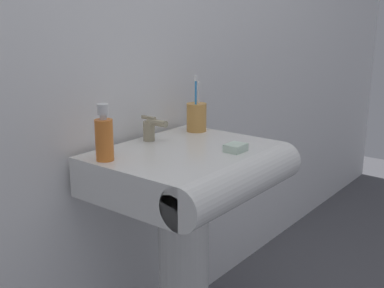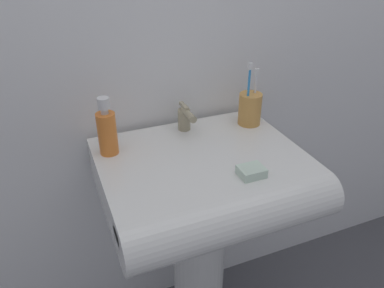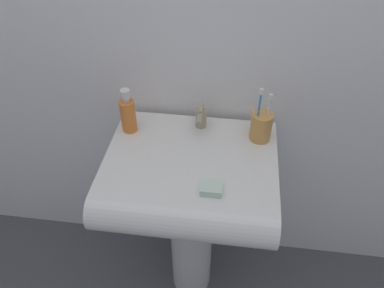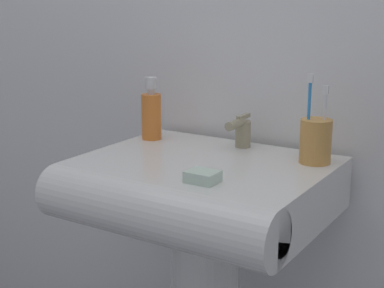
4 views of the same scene
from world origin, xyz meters
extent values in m
cube|color=white|center=(0.00, 0.25, 1.20)|extent=(5.00, 0.05, 2.40)
cylinder|color=white|center=(0.00, 0.00, 0.33)|extent=(0.17, 0.17, 0.67)
cube|color=white|center=(0.00, 0.00, 0.73)|extent=(0.56, 0.42, 0.12)
cylinder|color=white|center=(0.00, -0.21, 0.73)|extent=(0.56, 0.12, 0.12)
cylinder|color=tan|center=(0.01, 0.16, 0.83)|extent=(0.04, 0.04, 0.07)
cylinder|color=tan|center=(0.01, 0.12, 0.86)|extent=(0.02, 0.08, 0.02)
cube|color=tan|center=(0.01, 0.16, 0.87)|extent=(0.01, 0.06, 0.01)
cylinder|color=#D19347|center=(0.22, 0.12, 0.84)|extent=(0.07, 0.07, 0.10)
cylinder|color=#338CD8|center=(0.20, 0.11, 0.89)|extent=(0.01, 0.01, 0.17)
cube|color=white|center=(0.20, 0.11, 0.99)|extent=(0.01, 0.01, 0.02)
cylinder|color=white|center=(0.24, 0.12, 0.88)|extent=(0.01, 0.01, 0.15)
cube|color=white|center=(0.24, 0.12, 0.96)|extent=(0.01, 0.01, 0.02)
cylinder|color=orange|center=(-0.23, 0.10, 0.85)|extent=(0.05, 0.05, 0.12)
cylinder|color=silver|center=(-0.23, 0.10, 0.92)|extent=(0.02, 0.02, 0.01)
cylinder|color=silver|center=(-0.23, 0.10, 0.94)|extent=(0.03, 0.03, 0.03)
cube|color=silver|center=(0.08, -0.14, 0.80)|extent=(0.06, 0.05, 0.02)
camera|label=1|loc=(-1.13, -0.92, 1.20)|focal=45.00mm
camera|label=2|loc=(-0.36, -0.81, 1.33)|focal=35.00mm
camera|label=3|loc=(0.12, -0.88, 1.63)|focal=35.00mm
camera|label=4|loc=(0.68, -1.13, 1.17)|focal=55.00mm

